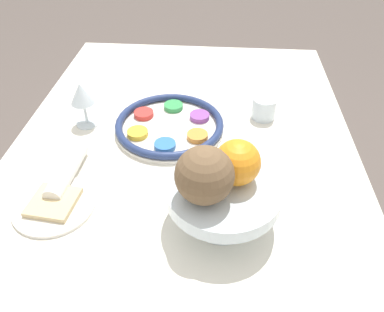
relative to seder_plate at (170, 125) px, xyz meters
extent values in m
plane|color=#564C47|center=(0.11, 0.04, -0.75)|extent=(8.00, 8.00, 0.00)
cube|color=silver|center=(0.11, 0.04, -0.38)|extent=(1.32, 0.89, 0.73)
cylinder|color=silver|center=(0.00, 0.00, -0.01)|extent=(0.29, 0.29, 0.01)
torus|color=navy|center=(0.00, 0.00, 0.00)|extent=(0.29, 0.29, 0.02)
cylinder|color=#2D6BB7|center=(0.09, 0.00, 0.00)|extent=(0.05, 0.05, 0.01)
cylinder|color=orange|center=(0.05, 0.08, 0.00)|extent=(0.05, 0.05, 0.01)
cylinder|color=#844299|center=(-0.05, 0.08, 0.00)|extent=(0.05, 0.05, 0.01)
cylinder|color=#33934C|center=(-0.09, 0.00, 0.00)|extent=(0.05, 0.05, 0.01)
cylinder|color=red|center=(-0.05, -0.08, 0.00)|extent=(0.05, 0.05, 0.01)
cylinder|color=gold|center=(0.05, -0.08, 0.00)|extent=(0.05, 0.05, 0.01)
cylinder|color=silver|center=(-0.01, -0.23, -0.01)|extent=(0.06, 0.06, 0.00)
cylinder|color=silver|center=(-0.01, -0.23, 0.02)|extent=(0.01, 0.01, 0.06)
cone|color=silver|center=(-0.01, -0.23, 0.08)|extent=(0.06, 0.06, 0.06)
cylinder|color=silver|center=(0.31, 0.15, -0.01)|extent=(0.13, 0.13, 0.01)
cylinder|color=silver|center=(0.31, 0.15, 0.02)|extent=(0.03, 0.03, 0.06)
cylinder|color=silver|center=(0.31, 0.15, 0.07)|extent=(0.23, 0.23, 0.03)
sphere|color=orange|center=(0.29, 0.17, 0.13)|extent=(0.09, 0.09, 0.09)
sphere|color=brown|center=(0.34, 0.11, 0.14)|extent=(0.11, 0.11, 0.11)
cylinder|color=silver|center=(0.30, -0.21, -0.01)|extent=(0.18, 0.18, 0.01)
cube|color=#D1B784|center=(0.30, -0.21, 0.00)|extent=(0.10, 0.10, 0.01)
cylinder|color=white|center=(0.21, -0.21, 0.01)|extent=(0.18, 0.05, 0.04)
cylinder|color=silver|center=(-0.08, 0.26, 0.02)|extent=(0.07, 0.07, 0.06)
camera|label=1|loc=(0.83, 0.13, 0.59)|focal=35.00mm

